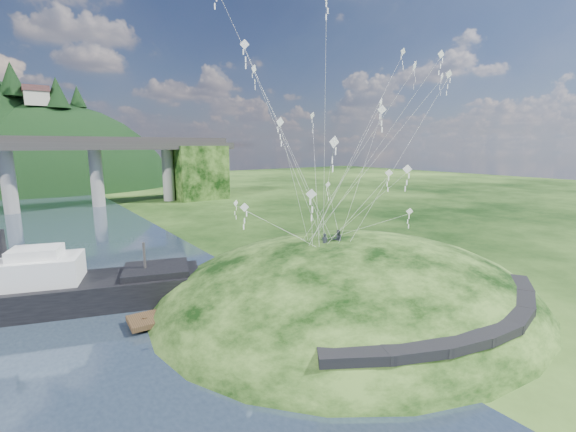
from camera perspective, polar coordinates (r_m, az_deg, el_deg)
ground at (r=29.67m, az=0.46°, el=-16.04°), size 320.00×320.00×0.00m
grass_hill at (r=36.41m, az=9.07°, el=-13.54°), size 36.00×32.00×13.00m
footpath at (r=28.18m, az=25.94°, el=-13.97°), size 22.29×5.84×0.83m
work_barge at (r=36.76m, az=-29.29°, el=-9.18°), size 20.30×11.21×6.86m
wooden_dock at (r=32.99m, az=-8.65°, el=-12.38°), size 15.85×3.33×1.12m
kite_flyers at (r=33.95m, az=6.89°, el=-2.18°), size 2.41×0.97×1.84m
kite_swarm at (r=34.41m, az=8.00°, el=14.75°), size 20.18×15.79×20.17m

